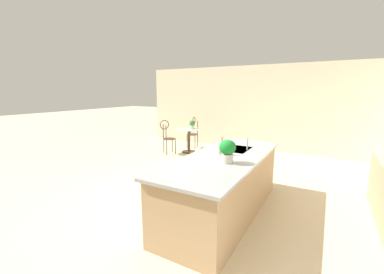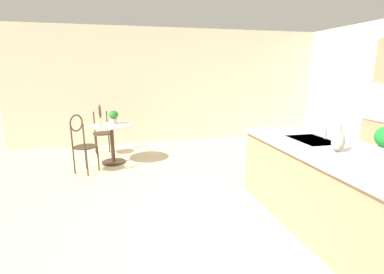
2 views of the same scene
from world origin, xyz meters
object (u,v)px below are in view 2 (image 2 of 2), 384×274
(bistro_table, at_px, (112,140))
(vase_on_counter, at_px, (338,141))
(chair_near_window, at_px, (82,141))
(potted_plant_on_table, at_px, (113,116))
(chair_by_island, at_px, (102,127))

(bistro_table, height_order, vase_on_counter, vase_on_counter)
(chair_near_window, xyz_separation_m, potted_plant_on_table, (-0.61, 0.52, 0.31))
(bistro_table, height_order, chair_near_window, chair_near_window)
(chair_by_island, bearing_deg, chair_near_window, -12.20)
(bistro_table, bearing_deg, chair_by_island, -161.30)
(chair_near_window, height_order, potted_plant_on_table, chair_near_window)
(chair_by_island, relative_size, vase_on_counter, 3.62)
(potted_plant_on_table, bearing_deg, bistro_table, -19.34)
(chair_near_window, bearing_deg, vase_on_counter, 47.97)
(bistro_table, distance_m, potted_plant_on_table, 0.46)
(potted_plant_on_table, xyz_separation_m, vase_on_counter, (3.16, 2.32, 0.15))
(bistro_table, bearing_deg, potted_plant_on_table, 160.66)
(chair_near_window, height_order, chair_by_island, same)
(bistro_table, distance_m, chair_by_island, 0.71)
(chair_by_island, height_order, potted_plant_on_table, chair_by_island)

